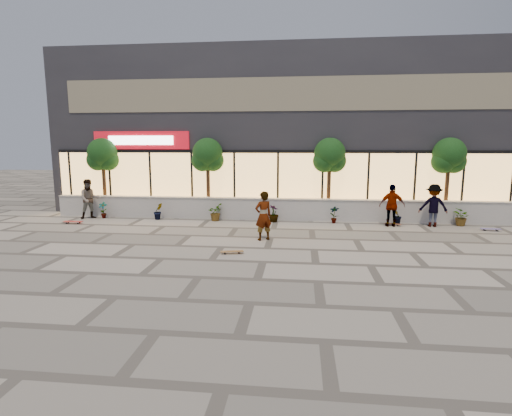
# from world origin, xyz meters

# --- Properties ---
(ground) EXTENTS (80.00, 80.00, 0.00)m
(ground) POSITION_xyz_m (0.00, 0.00, 0.00)
(ground) COLOR #A49C8E
(ground) RESTS_ON ground
(planter_wall) EXTENTS (22.00, 0.42, 1.04)m
(planter_wall) POSITION_xyz_m (0.00, 7.00, 0.52)
(planter_wall) COLOR silver
(planter_wall) RESTS_ON ground
(retail_building) EXTENTS (24.00, 9.17, 8.50)m
(retail_building) POSITION_xyz_m (-0.00, 12.49, 4.25)
(retail_building) COLOR #28272D
(retail_building) RESTS_ON ground
(shrub_a) EXTENTS (0.43, 0.29, 0.81)m
(shrub_a) POSITION_xyz_m (-8.50, 6.45, 0.41)
(shrub_a) COLOR black
(shrub_a) RESTS_ON ground
(shrub_b) EXTENTS (0.57, 0.57, 0.81)m
(shrub_b) POSITION_xyz_m (-5.70, 6.45, 0.41)
(shrub_b) COLOR black
(shrub_b) RESTS_ON ground
(shrub_c) EXTENTS (0.68, 0.77, 0.81)m
(shrub_c) POSITION_xyz_m (-2.90, 6.45, 0.41)
(shrub_c) COLOR black
(shrub_c) RESTS_ON ground
(shrub_d) EXTENTS (0.64, 0.64, 0.81)m
(shrub_d) POSITION_xyz_m (-0.10, 6.45, 0.41)
(shrub_d) COLOR black
(shrub_d) RESTS_ON ground
(shrub_e) EXTENTS (0.46, 0.35, 0.81)m
(shrub_e) POSITION_xyz_m (2.70, 6.45, 0.41)
(shrub_e) COLOR black
(shrub_e) RESTS_ON ground
(shrub_f) EXTENTS (0.55, 0.57, 0.81)m
(shrub_f) POSITION_xyz_m (5.50, 6.45, 0.41)
(shrub_f) COLOR black
(shrub_f) RESTS_ON ground
(shrub_g) EXTENTS (0.77, 0.84, 0.81)m
(shrub_g) POSITION_xyz_m (8.30, 6.45, 0.41)
(shrub_g) COLOR black
(shrub_g) RESTS_ON ground
(tree_west) EXTENTS (1.60, 1.50, 3.92)m
(tree_west) POSITION_xyz_m (-9.00, 7.70, 2.99)
(tree_west) COLOR #4D341B
(tree_west) RESTS_ON ground
(tree_midwest) EXTENTS (1.60, 1.50, 3.92)m
(tree_midwest) POSITION_xyz_m (-3.50, 7.70, 2.99)
(tree_midwest) COLOR #4D341B
(tree_midwest) RESTS_ON ground
(tree_mideast) EXTENTS (1.60, 1.50, 3.92)m
(tree_mideast) POSITION_xyz_m (2.50, 7.70, 2.99)
(tree_mideast) COLOR #4D341B
(tree_mideast) RESTS_ON ground
(tree_east) EXTENTS (1.60, 1.50, 3.92)m
(tree_east) POSITION_xyz_m (8.00, 7.70, 2.99)
(tree_east) COLOR #4D341B
(tree_east) RESTS_ON ground
(skater_center) EXTENTS (0.82, 0.75, 1.87)m
(skater_center) POSITION_xyz_m (-0.25, 2.85, 0.94)
(skater_center) COLOR silver
(skater_center) RESTS_ON ground
(skater_left) EXTENTS (1.19, 1.14, 1.93)m
(skater_left) POSITION_xyz_m (-9.09, 6.30, 0.97)
(skater_left) COLOR #90745D
(skater_left) RESTS_ON ground
(skater_right_near) EXTENTS (1.11, 0.49, 1.87)m
(skater_right_near) POSITION_xyz_m (5.15, 5.97, 0.94)
(skater_right_near) COLOR silver
(skater_right_near) RESTS_ON ground
(skater_right_far) EXTENTS (1.27, 0.80, 1.88)m
(skater_right_far) POSITION_xyz_m (6.96, 6.18, 0.94)
(skater_right_far) COLOR maroon
(skater_right_far) RESTS_ON ground
(skateboard_center) EXTENTS (0.79, 0.37, 0.09)m
(skateboard_center) POSITION_xyz_m (-1.11, 0.81, 0.08)
(skateboard_center) COLOR brown
(skateboard_center) RESTS_ON ground
(skateboard_left) EXTENTS (0.87, 0.24, 0.10)m
(skateboard_left) POSITION_xyz_m (-9.24, 5.03, 0.09)
(skateboard_left) COLOR red
(skateboard_left) RESTS_ON ground
(skateboard_right_near) EXTENTS (0.73, 0.46, 0.09)m
(skateboard_right_near) POSITION_xyz_m (5.28, 6.20, 0.07)
(skateboard_right_near) COLOR brown
(skateboard_right_near) RESTS_ON ground
(skateboard_right_far) EXTENTS (0.80, 0.26, 0.09)m
(skateboard_right_far) POSITION_xyz_m (9.13, 5.52, 0.08)
(skateboard_right_far) COLOR #5C5195
(skateboard_right_far) RESTS_ON ground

